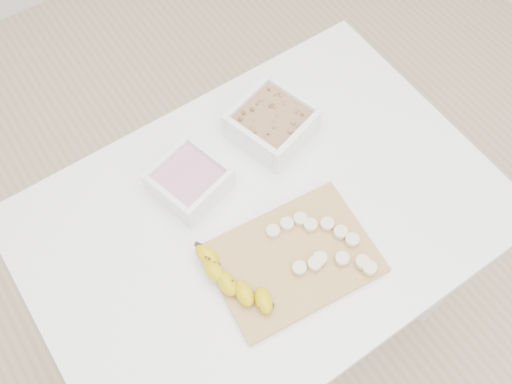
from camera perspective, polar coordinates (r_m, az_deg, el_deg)
ground at (r=1.92m, az=0.52°, el=-12.34°), size 3.50×3.50×0.00m
table at (r=1.31m, az=0.75°, el=-4.23°), size 1.00×0.70×0.75m
bowl_yogurt at (r=1.23m, az=-6.67°, el=1.18°), size 0.17×0.17×0.07m
bowl_granola at (r=1.30m, az=1.63°, el=6.92°), size 0.20×0.20×0.08m
cutting_board at (r=1.17m, az=3.73°, el=-6.68°), size 0.35×0.26×0.01m
banana at (r=1.13m, az=-2.20°, el=-8.88°), size 0.07×0.20×0.03m
banana_slices at (r=1.17m, az=6.68°, el=-5.18°), size 0.16×0.20×0.02m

